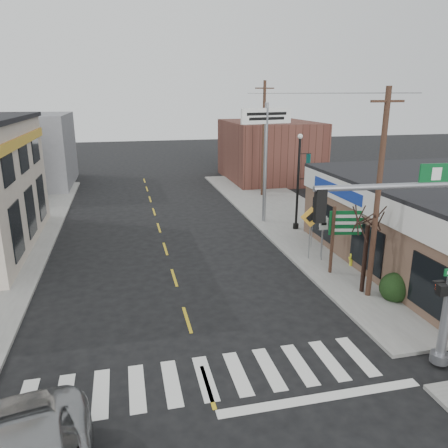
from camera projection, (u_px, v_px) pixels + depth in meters
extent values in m
plane|color=black|center=(208.00, 386.00, 12.61)|extent=(140.00, 140.00, 0.00)
cube|color=gray|center=(311.00, 231.00, 26.68)|extent=(6.00, 38.00, 0.13)
cube|color=gold|center=(174.00, 278.00, 20.07)|extent=(0.12, 56.00, 0.01)
cube|color=silver|center=(205.00, 378.00, 12.98)|extent=(11.00, 2.20, 0.01)
cube|color=#573027|center=(269.00, 151.00, 42.41)|extent=(8.00, 10.00, 5.60)
cube|color=slate|center=(18.00, 151.00, 39.14)|extent=(9.00, 10.00, 6.40)
cylinder|color=gray|center=(396.00, 187.00, 11.46)|extent=(4.42, 0.16, 0.16)
cube|color=black|center=(324.00, 208.00, 11.15)|extent=(0.28, 0.22, 0.90)
cube|color=#094C21|center=(437.00, 174.00, 11.64)|extent=(0.95, 0.05, 0.55)
cube|color=black|center=(444.00, 291.00, 12.75)|extent=(0.32, 0.26, 0.32)
cube|color=#452D20|center=(332.00, 240.00, 19.90)|extent=(0.11, 0.11, 3.16)
cube|color=#452D20|center=(361.00, 238.00, 20.22)|extent=(0.11, 0.11, 3.16)
cube|color=#084E1F|center=(349.00, 223.00, 19.77)|extent=(1.81, 0.05, 1.13)
cylinder|color=gold|center=(351.00, 261.00, 21.07)|extent=(0.18, 0.18, 0.51)
sphere|color=gold|center=(352.00, 255.00, 20.99)|extent=(0.20, 0.20, 0.20)
cylinder|color=gray|center=(310.00, 235.00, 21.72)|extent=(0.06, 0.06, 2.48)
cube|color=gold|center=(311.00, 217.00, 21.42)|extent=(1.05, 0.03, 1.05)
cylinder|color=black|center=(298.00, 184.00, 26.16)|extent=(0.15, 0.15, 5.56)
sphere|color=silver|center=(300.00, 136.00, 25.35)|extent=(0.30, 0.30, 0.30)
cube|color=#0A5952|center=(308.00, 166.00, 25.98)|extent=(0.02, 0.59, 1.50)
cylinder|color=gray|center=(265.00, 164.00, 27.51)|extent=(0.22, 0.22, 7.48)
cube|color=white|center=(267.00, 116.00, 26.66)|extent=(3.52, 0.18, 0.94)
cylinder|color=black|center=(365.00, 259.00, 17.99)|extent=(0.18, 0.18, 2.89)
ellipsoid|color=#203618|center=(395.00, 288.00, 17.63)|extent=(1.23, 1.23, 0.92)
ellipsoid|color=black|center=(393.00, 254.00, 21.45)|extent=(1.11, 1.11, 0.83)
cylinder|color=#463B23|center=(378.00, 198.00, 16.88)|extent=(0.22, 0.22, 8.27)
cube|color=#463B23|center=(388.00, 101.00, 15.85)|extent=(1.44, 0.09, 0.09)
cylinder|color=#493621|center=(263.00, 140.00, 34.66)|extent=(0.23, 0.23, 8.98)
cube|color=#493621|center=(265.00, 88.00, 33.54)|extent=(1.56, 0.10, 0.10)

